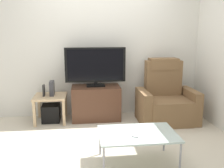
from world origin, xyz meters
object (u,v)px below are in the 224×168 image
object	(u,v)px
book_upright	(44,90)
subwoofer_box	(51,113)
tv_stand	(96,103)
cell_phone	(137,135)
side_table	(50,100)
recliner_armchair	(166,100)
game_console	(52,88)
television	(95,66)
coffee_table	(138,135)

from	to	relation	value
book_upright	subwoofer_box	bearing A→B (deg)	11.31
tv_stand	cell_phone	size ratio (longest dim) A/B	5.65
book_upright	cell_phone	world-z (taller)	book_upright
cell_phone	side_table	bearing A→B (deg)	159.06
recliner_armchair	cell_phone	bearing A→B (deg)	-110.98
game_console	book_upright	bearing A→B (deg)	-167.47
television	subwoofer_box	size ratio (longest dim) A/B	3.53
recliner_armchair	subwoofer_box	distance (m)	2.02
television	cell_phone	xyz separation A→B (m)	(0.38, -1.70, -0.57)
subwoofer_box	book_upright	bearing A→B (deg)	-168.69
coffee_table	cell_phone	size ratio (longest dim) A/B	6.00
subwoofer_box	coffee_table	size ratio (longest dim) A/B	0.33
television	coffee_table	xyz separation A→B (m)	(0.39, -1.63, -0.60)
recliner_armchair	book_upright	bearing A→B (deg)	-175.75
side_table	coffee_table	size ratio (longest dim) A/B	0.60
side_table	recliner_armchair	bearing A→B (deg)	-5.45
recliner_armchair	coffee_table	bearing A→B (deg)	-111.57
book_upright	coffee_table	bearing A→B (deg)	-50.49
tv_stand	subwoofer_box	xyz separation A→B (m)	(-0.79, -0.04, -0.15)
tv_stand	subwoofer_box	bearing A→B (deg)	-177.17
recliner_armchair	book_upright	size ratio (longest dim) A/B	5.62
recliner_armchair	cell_phone	distance (m)	1.67
television	cell_phone	bearing A→B (deg)	-77.45
subwoofer_box	cell_phone	bearing A→B (deg)	-54.58
game_console	television	bearing A→B (deg)	3.62
tv_stand	coffee_table	distance (m)	1.66
side_table	book_upright	distance (m)	0.20
tv_stand	recliner_armchair	distance (m)	1.23
subwoofer_box	game_console	world-z (taller)	game_console
recliner_armchair	side_table	world-z (taller)	recliner_armchair
tv_stand	side_table	xyz separation A→B (m)	(-0.79, -0.04, 0.09)
recliner_armchair	side_table	distance (m)	2.01
side_table	cell_phone	xyz separation A→B (m)	(1.17, -1.64, -0.00)
cell_phone	book_upright	bearing A→B (deg)	161.66
subwoofer_box	coffee_table	xyz separation A→B (m)	(1.18, -1.58, 0.21)
television	game_console	xyz separation A→B (m)	(-0.75, -0.05, -0.37)
tv_stand	cell_phone	world-z (taller)	tv_stand
recliner_armchair	cell_phone	xyz separation A→B (m)	(-0.83, -1.45, 0.02)
television	cell_phone	distance (m)	1.83
tv_stand	game_console	world-z (taller)	game_console
television	recliner_armchair	xyz separation A→B (m)	(1.21, -0.25, -0.58)
recliner_armchair	coffee_table	size ratio (longest dim) A/B	1.20
tv_stand	television	world-z (taller)	television
television	side_table	size ratio (longest dim) A/B	1.95
book_upright	coffee_table	world-z (taller)	book_upright
subwoofer_box	game_console	xyz separation A→B (m)	(0.04, 0.01, 0.44)
book_upright	game_console	distance (m)	0.14
coffee_table	cell_phone	xyz separation A→B (m)	(-0.02, -0.06, 0.03)
side_table	cell_phone	bearing A→B (deg)	-54.58
tv_stand	recliner_armchair	world-z (taller)	recliner_armchair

